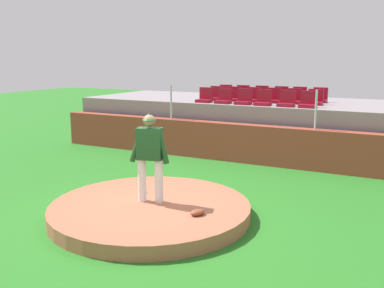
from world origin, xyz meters
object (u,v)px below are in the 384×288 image
fielding_glove (197,212)px  stadium_chair_8 (253,97)px  stadium_chair_7 (233,96)px  pitcher (150,151)px  stadium_chair_14 (261,95)px  stadium_chair_11 (315,100)px  stadium_chair_10 (293,99)px  stadium_chair_1 (224,99)px  stadium_chair_4 (287,101)px  stadium_chair_2 (244,100)px  stadium_chair_6 (216,96)px  stadium_chair_13 (242,95)px  baseball (145,191)px  stadium_chair_0 (205,98)px  stadium_chair_9 (273,98)px  stadium_chair_3 (263,100)px  stadium_chair_5 (308,102)px  stadium_chair_17 (320,98)px  stadium_chair_15 (280,96)px  stadium_chair_12 (225,94)px  stadium_chair_16 (299,97)px

fielding_glove → stadium_chair_8: 7.58m
stadium_chair_7 → stadium_chair_8: 0.73m
pitcher → stadium_chair_14: (-0.30, 7.93, 0.52)m
stadium_chair_8 → stadium_chair_11: bearing=-179.7°
stadium_chair_8 → stadium_chair_10: same height
stadium_chair_1 → stadium_chair_4: (2.11, 0.01, 0.00)m
stadium_chair_2 → stadium_chair_7: size_ratio=1.00×
stadium_chair_6 → stadium_chair_13: bearing=-125.7°
baseball → stadium_chair_8: stadium_chair_8 is taller
stadium_chair_0 → stadium_chair_10: 2.95m
stadium_chair_9 → stadium_chair_6: bearing=1.4°
stadium_chair_3 → stadium_chair_5: same height
stadium_chair_10 → stadium_chair_0: bearing=17.6°
stadium_chair_2 → stadium_chair_8: (-0.01, 0.92, 0.00)m
stadium_chair_4 → stadium_chair_17: (0.67, 1.80, 0.00)m
stadium_chair_6 → stadium_chair_17: size_ratio=1.00×
stadium_chair_4 → stadium_chair_9: (-0.71, 0.93, 0.00)m
stadium_chair_7 → stadium_chair_9: same height
stadium_chair_0 → stadium_chair_4: (2.84, -0.03, 0.00)m
stadium_chair_7 → stadium_chair_11: same height
pitcher → stadium_chair_14: 7.95m
stadium_chair_14 → stadium_chair_15: (0.73, -0.03, 0.00)m
stadium_chair_1 → stadium_chair_12: same height
stadium_chair_3 → stadium_chair_9: 0.95m
stadium_chair_8 → stadium_chair_12: bearing=-32.0°
baseball → stadium_chair_10: (1.54, 6.60, 1.54)m
baseball → stadium_chair_12: bearing=99.8°
stadium_chair_6 → stadium_chair_14: (1.38, 0.95, 0.00)m
stadium_chair_12 → stadium_chair_16: (2.79, 0.03, 0.00)m
stadium_chair_13 → stadium_chair_10: bearing=157.6°
stadium_chair_16 → stadium_chair_4: bearing=91.6°
stadium_chair_4 → stadium_chair_14: bearing=-51.9°
stadium_chair_14 → stadium_chair_16: same height
stadium_chair_1 → stadium_chair_9: same height
stadium_chair_6 → stadium_chair_16: same height
stadium_chair_0 → stadium_chair_5: same height
stadium_chair_7 → stadium_chair_16: (2.10, 0.94, 0.00)m
stadium_chair_5 → fielding_glove: bearing=84.7°
stadium_chair_8 → stadium_chair_0: bearing=31.6°
stadium_chair_0 → stadium_chair_7: (0.69, 0.86, 0.00)m
stadium_chair_9 → stadium_chair_10: size_ratio=1.00×
stadium_chair_0 → stadium_chair_13: 1.90m
fielding_glove → stadium_chair_2: stadium_chair_2 is taller
stadium_chair_5 → stadium_chair_10: size_ratio=1.00×
stadium_chair_4 → stadium_chair_13: same height
pitcher → stadium_chair_11: size_ratio=3.65×
stadium_chair_3 → stadium_chair_11: (1.43, 0.93, 0.00)m
stadium_chair_2 → stadium_chair_6: size_ratio=1.00×
fielding_glove → stadium_chair_14: (-1.50, 8.20, 1.52)m
stadium_chair_12 → stadium_chair_6: bearing=92.1°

